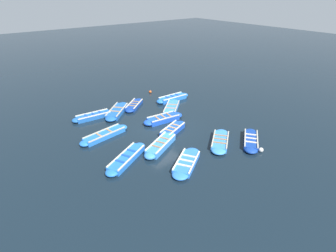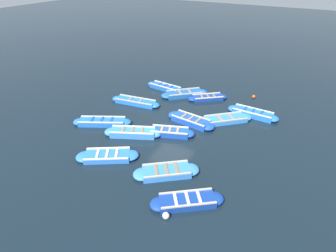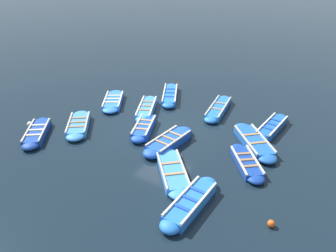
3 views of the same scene
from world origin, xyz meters
name	(u,v)px [view 1 (image 1 of 3)]	position (x,y,z in m)	size (l,w,h in m)	color
ground_plane	(161,129)	(0.00, 0.00, 0.00)	(120.00, 120.00, 0.00)	black
boat_tucked	(105,135)	(3.93, -1.43, 0.17)	(3.96, 1.36, 0.40)	blue
boat_centre	(173,130)	(-0.37, 0.99, 0.19)	(3.17, 1.83, 0.43)	#1947B7
boat_outer_right	(127,158)	(4.14, 2.10, 0.18)	(3.77, 2.48, 0.41)	blue
boat_inner_gap	(163,119)	(-0.92, -0.91, 0.20)	(3.52, 1.24, 0.46)	#1947B7
boat_drifting	(173,98)	(-4.29, -3.91, 0.20)	(3.56, 0.94, 0.45)	blue
boat_far_corner	(172,108)	(-2.87, -2.28, 0.15)	(3.42, 3.21, 0.36)	#3884E0
boat_bow_out	(117,111)	(1.30, -4.50, 0.18)	(3.45, 3.26, 0.42)	#1E59AD
boat_stern_in	(134,105)	(-0.58, -4.79, 0.16)	(2.91, 2.53, 0.37)	navy
boat_mid_row	(220,141)	(-1.97, 4.23, 0.17)	(3.25, 2.81, 0.40)	#3884E0
boat_alongside	(161,145)	(1.58, 2.18, 0.21)	(3.55, 2.22, 0.47)	#3884E0
boat_end_of_row	(251,140)	(-3.72, 5.45, 0.17)	(3.16, 2.66, 0.40)	navy
boat_outer_left	(187,163)	(1.50, 4.68, 0.16)	(3.40, 2.62, 0.37)	blue
boat_near_quay	(94,116)	(3.28, -4.83, 0.18)	(3.54, 1.01, 0.42)	#1E59AD
buoy_orange_near	(261,150)	(-3.27, 6.58, 0.15)	(0.31, 0.31, 0.31)	silver
buoy_yellow_far	(150,92)	(-3.67, -6.80, 0.13)	(0.27, 0.27, 0.27)	#E05119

